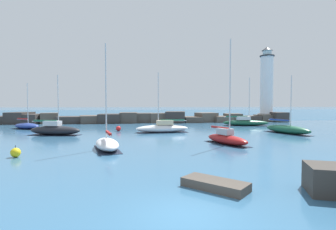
{
  "coord_description": "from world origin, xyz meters",
  "views": [
    {
      "loc": [
        -1.86,
        -9.47,
        4.14
      ],
      "look_at": [
        2.19,
        21.55,
        2.78
      ],
      "focal_mm": 28.0,
      "sensor_mm": 36.0,
      "label": 1
    }
  ],
  "objects": [
    {
      "name": "sailboat_moored_6",
      "position": [
        19.18,
        24.2,
        0.6
      ],
      "size": [
        3.76,
        7.72,
        7.95
      ],
      "color": "#195138",
      "rests_on": "ground"
    },
    {
      "name": "sailboat_moored_8",
      "position": [
        -4.28,
        14.5,
        0.54
      ],
      "size": [
        3.12,
        5.87,
        9.58
      ],
      "color": "white",
      "rests_on": "ground"
    },
    {
      "name": "sailboat_moored_0",
      "position": [
        7.54,
        16.2,
        0.62
      ],
      "size": [
        3.58,
        6.05,
        10.58
      ],
      "color": "maroon",
      "rests_on": "ground"
    },
    {
      "name": "sailboat_moored_1",
      "position": [
        -12.2,
        26.48,
        0.7
      ],
      "size": [
        7.25,
        3.92,
        7.89
      ],
      "color": "black",
      "rests_on": "ground"
    },
    {
      "name": "sailboat_moored_2",
      "position": [
        2.21,
        27.8,
        0.65
      ],
      "size": [
        7.78,
        2.76,
        8.56
      ],
      "color": "white",
      "rests_on": "ground"
    },
    {
      "name": "lighthouse",
      "position": [
        29.42,
        49.29,
        7.82
      ],
      "size": [
        3.91,
        3.91,
        17.55
      ],
      "color": "gray",
      "rests_on": "ground"
    },
    {
      "name": "ground_plane",
      "position": [
        0.0,
        0.0,
        0.0
      ],
      "size": [
        600.0,
        600.0,
        0.0
      ],
      "primitive_type": "plane",
      "color": "#336084"
    },
    {
      "name": "breakwater_jetty",
      "position": [
        -0.73,
        47.98,
        0.96
      ],
      "size": [
        65.1,
        6.45,
        2.4
      ],
      "color": "#383330",
      "rests_on": "ground"
    },
    {
      "name": "mooring_buoy_far_side",
      "position": [
        -10.93,
        11.91,
        0.37
      ],
      "size": [
        0.74,
        0.74,
        0.94
      ],
      "color": "yellow",
      "rests_on": "ground"
    },
    {
      "name": "sailboat_moored_3",
      "position": [
        18.89,
        37.23,
        0.64
      ],
      "size": [
        8.63,
        3.89,
        8.99
      ],
      "color": "#195138",
      "rests_on": "ground"
    },
    {
      "name": "mooring_buoy_orange_near",
      "position": [
        -4.19,
        30.46,
        0.38
      ],
      "size": [
        0.76,
        0.76,
        0.96
      ],
      "color": "red",
      "rests_on": "ground"
    },
    {
      "name": "sailboat_moored_7",
      "position": [
        -19.32,
        35.91,
        0.51
      ],
      "size": [
        5.63,
        4.85,
        7.5
      ],
      "color": "navy",
      "rests_on": "ground"
    },
    {
      "name": "open_sea_beyond",
      "position": [
        0.0,
        107.95,
        0.0
      ],
      "size": [
        400.0,
        116.0,
        0.01
      ],
      "color": "#235175",
      "rests_on": "ground"
    }
  ]
}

